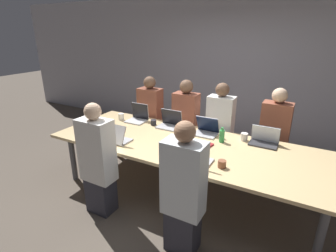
{
  "coord_description": "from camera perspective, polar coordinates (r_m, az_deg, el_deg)",
  "views": [
    {
      "loc": [
        1.31,
        -2.85,
        2.16
      ],
      "look_at": [
        -0.32,
        0.1,
        0.91
      ],
      "focal_mm": 28.0,
      "sensor_mm": 36.0,
      "label": 1
    }
  ],
  "objects": [
    {
      "name": "person_far_midleft",
      "position": [
        4.31,
        3.84,
        0.41
      ],
      "size": [
        0.4,
        0.24,
        1.43
      ],
      "color": "#2D2D38",
      "rests_on": "ground_plane"
    },
    {
      "name": "cup_far_right",
      "position": [
        3.63,
        16.24,
        -2.28
      ],
      "size": [
        0.09,
        0.09,
        0.1
      ],
      "color": "white",
      "rests_on": "conference_table"
    },
    {
      "name": "laptop_near_left",
      "position": [
        3.5,
        -11.2,
        -2.39
      ],
      "size": [
        0.32,
        0.26,
        0.25
      ],
      "rotation": [
        0.0,
        0.0,
        3.14
      ],
      "color": "#B7B7BC",
      "rests_on": "conference_table"
    },
    {
      "name": "cup_near_left",
      "position": [
        3.65,
        -14.03,
        -2.14
      ],
      "size": [
        0.07,
        0.07,
        0.08
      ],
      "color": "brown",
      "rests_on": "conference_table"
    },
    {
      "name": "curtain_wall",
      "position": [
        5.42,
        15.0,
        11.62
      ],
      "size": [
        12.0,
        0.06,
        2.8
      ],
      "color": "#9999A3",
      "rests_on": "ground_plane"
    },
    {
      "name": "laptop_far_center",
      "position": [
        3.73,
        8.39,
        -0.71
      ],
      "size": [
        0.32,
        0.26,
        0.25
      ],
      "color": "#B7B7BC",
      "rests_on": "conference_table"
    },
    {
      "name": "person_far_right",
      "position": [
        4.07,
        21.96,
        -2.43
      ],
      "size": [
        0.4,
        0.24,
        1.42
      ],
      "color": "#2D2D38",
      "rests_on": "ground_plane"
    },
    {
      "name": "ground_plane",
      "position": [
        3.81,
        3.57,
        -14.27
      ],
      "size": [
        24.0,
        24.0,
        0.0
      ],
      "primitive_type": "plane",
      "color": "brown"
    },
    {
      "name": "bottle_far_center",
      "position": [
        3.5,
        11.65,
        -2.09
      ],
      "size": [
        0.07,
        0.07,
        0.2
      ],
      "color": "green",
      "rests_on": "conference_table"
    },
    {
      "name": "laptop_near_midright",
      "position": [
        2.92,
        5.83,
        -6.75
      ],
      "size": [
        0.35,
        0.27,
        0.27
      ],
      "rotation": [
        0.0,
        0.0,
        3.14
      ],
      "color": "#B7B7BC",
      "rests_on": "conference_table"
    },
    {
      "name": "person_near_midright",
      "position": [
        2.61,
        3.38,
        -14.15
      ],
      "size": [
        0.4,
        0.24,
        1.41
      ],
      "rotation": [
        0.0,
        0.0,
        3.14
      ],
      "color": "#2D2D38",
      "rests_on": "ground_plane"
    },
    {
      "name": "cup_near_midright",
      "position": [
        2.9,
        11.66,
        -8.1
      ],
      "size": [
        0.09,
        0.09,
        0.08
      ],
      "color": "brown",
      "rests_on": "conference_table"
    },
    {
      "name": "cup_far_center",
      "position": [
        3.76,
        4.02,
        -0.83
      ],
      "size": [
        0.09,
        0.09,
        0.09
      ],
      "color": "red",
      "rests_on": "conference_table"
    },
    {
      "name": "cup_far_midleft",
      "position": [
        4.06,
        -3.18,
        0.77
      ],
      "size": [
        0.09,
        0.09,
        0.08
      ],
      "color": "#232328",
      "rests_on": "conference_table"
    },
    {
      "name": "person_near_left",
      "position": [
        3.25,
        -15.01,
        -7.59
      ],
      "size": [
        0.4,
        0.24,
        1.4
      ],
      "rotation": [
        0.0,
        0.0,
        3.14
      ],
      "color": "#2D2D38",
      "rests_on": "ground_plane"
    },
    {
      "name": "laptop_far_midleft",
      "position": [
        3.97,
        0.44,
        0.85
      ],
      "size": [
        0.34,
        0.26,
        0.26
      ],
      "color": "#B7B7BC",
      "rests_on": "conference_table"
    },
    {
      "name": "conference_table",
      "position": [
        3.46,
        3.83,
        -4.57
      ],
      "size": [
        3.6,
        1.32,
        0.76
      ],
      "color": "#D6B77F",
      "rests_on": "ground_plane"
    },
    {
      "name": "laptop_far_left",
      "position": [
        4.26,
        -6.54,
        2.16
      ],
      "size": [
        0.31,
        0.27,
        0.28
      ],
      "color": "silver",
      "rests_on": "conference_table"
    },
    {
      "name": "stapler",
      "position": [
        3.37,
        -0.26,
        -3.74
      ],
      "size": [
        0.09,
        0.16,
        0.05
      ],
      "rotation": [
        0.0,
        0.0,
        0.34
      ],
      "color": "black",
      "rests_on": "conference_table"
    },
    {
      "name": "person_far_center",
      "position": [
        4.18,
        11.16,
        -0.66
      ],
      "size": [
        0.4,
        0.24,
        1.42
      ],
      "color": "#2D2D38",
      "rests_on": "ground_plane"
    },
    {
      "name": "notebook",
      "position": [
        3.39,
        7.85,
        -4.03
      ],
      "size": [
        0.22,
        0.2,
        0.02
      ],
      "rotation": [
        0.0,
        0.0,
        -0.16
      ],
      "color": "maroon",
      "rests_on": "conference_table"
    },
    {
      "name": "person_far_left",
      "position": [
        4.64,
        -3.83,
        1.81
      ],
      "size": [
        0.4,
        0.24,
        1.42
      ],
      "color": "#2D2D38",
      "rests_on": "ground_plane"
    },
    {
      "name": "laptop_far_right",
      "position": [
        3.6,
        20.24,
        -2.67
      ],
      "size": [
        0.35,
        0.23,
        0.23
      ],
      "color": "#333338",
      "rests_on": "conference_table"
    },
    {
      "name": "cup_far_left",
      "position": [
        4.36,
        -10.16,
        2.02
      ],
      "size": [
        0.09,
        0.09,
        0.1
      ],
      "color": "white",
      "rests_on": "conference_table"
    }
  ]
}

